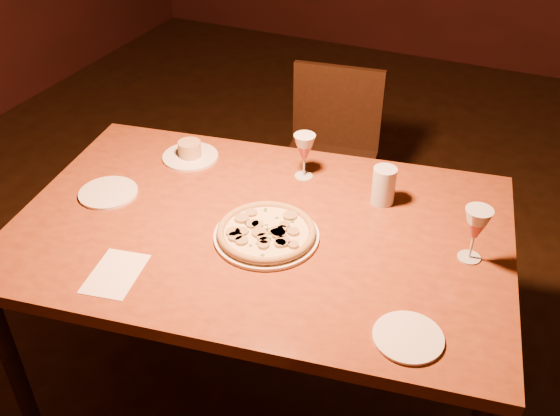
% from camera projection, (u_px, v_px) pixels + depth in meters
% --- Properties ---
extents(floor, '(7.00, 7.00, 0.00)m').
position_uv_depth(floor, '(346.00, 381.00, 2.50)').
color(floor, '#321F10').
rests_on(floor, ground).
extents(dining_table, '(1.69, 1.23, 0.83)m').
position_uv_depth(dining_table, '(261.00, 243.00, 2.01)').
color(dining_table, '#94461F').
rests_on(dining_table, floor).
extents(chair_far, '(0.48, 0.48, 0.89)m').
position_uv_depth(chair_far, '(330.00, 153.00, 2.98)').
color(chair_far, black).
rests_on(chair_far, floor).
extents(pizza_plate, '(0.33, 0.33, 0.04)m').
position_uv_depth(pizza_plate, '(266.00, 232.00, 1.91)').
color(pizza_plate, white).
rests_on(pizza_plate, dining_table).
extents(ramekin_saucer, '(0.21, 0.21, 0.07)m').
position_uv_depth(ramekin_saucer, '(190.00, 153.00, 2.30)').
color(ramekin_saucer, white).
rests_on(ramekin_saucer, dining_table).
extents(wine_glass_far, '(0.07, 0.07, 0.17)m').
position_uv_depth(wine_glass_far, '(304.00, 156.00, 2.15)').
color(wine_glass_far, '#B54B4C').
rests_on(wine_glass_far, dining_table).
extents(wine_glass_right, '(0.08, 0.08, 0.17)m').
position_uv_depth(wine_glass_right, '(474.00, 234.00, 1.79)').
color(wine_glass_right, '#B54B4C').
rests_on(wine_glass_right, dining_table).
extents(water_tumbler, '(0.08, 0.08, 0.13)m').
position_uv_depth(water_tumbler, '(384.00, 186.00, 2.04)').
color(water_tumbler, silver).
rests_on(water_tumbler, dining_table).
extents(side_plate_left, '(0.20, 0.20, 0.01)m').
position_uv_depth(side_plate_left, '(108.00, 193.00, 2.11)').
color(side_plate_left, white).
rests_on(side_plate_left, dining_table).
extents(side_plate_near, '(0.18, 0.18, 0.01)m').
position_uv_depth(side_plate_near, '(408.00, 337.00, 1.58)').
color(side_plate_near, white).
rests_on(side_plate_near, dining_table).
extents(menu_card, '(0.17, 0.22, 0.00)m').
position_uv_depth(menu_card, '(115.00, 274.00, 1.78)').
color(menu_card, white).
rests_on(menu_card, dining_table).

